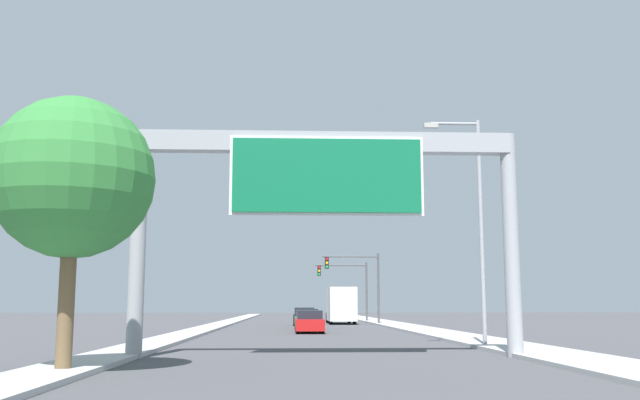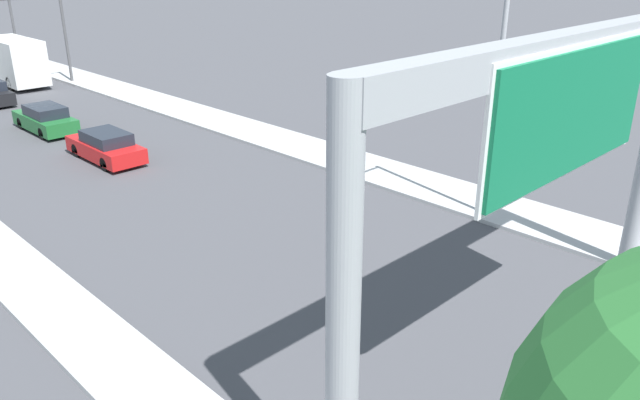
% 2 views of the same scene
% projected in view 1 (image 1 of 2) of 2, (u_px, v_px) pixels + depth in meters
% --- Properties ---
extents(sidewalk_right, '(3.00, 120.00, 0.15)m').
position_uv_depth(sidewalk_right, '(387.00, 323.00, 65.81)').
color(sidewalk_right, '#AFAFAF').
rests_on(sidewalk_right, ground).
extents(median_strip_left, '(2.00, 120.00, 0.15)m').
position_uv_depth(median_strip_left, '(224.00, 323.00, 65.18)').
color(median_strip_left, '#AFAFAF').
rests_on(median_strip_left, ground).
extents(sign_gantry, '(13.45, 0.73, 7.76)m').
position_uv_depth(sign_gantry, '(327.00, 185.00, 24.72)').
color(sign_gantry, '#9EA0A5').
rests_on(sign_gantry, ground).
extents(car_far_center, '(1.77, 4.65, 1.41)m').
position_uv_depth(car_far_center, '(309.00, 322.00, 45.13)').
color(car_far_center, red).
rests_on(car_far_center, ground).
extents(car_mid_left, '(1.89, 4.73, 1.52)m').
position_uv_depth(car_mid_left, '(304.00, 317.00, 60.85)').
color(car_mid_left, black).
rests_on(car_mid_left, ground).
extents(car_mid_right, '(1.77, 4.66, 1.45)m').
position_uv_depth(car_mid_right, '(307.00, 320.00, 51.92)').
color(car_mid_right, '#1E662D').
rests_on(car_mid_right, ground).
extents(truck_box_primary, '(2.41, 8.43, 3.33)m').
position_uv_depth(truck_box_primary, '(341.00, 305.00, 66.23)').
color(truck_box_primary, white).
rests_on(truck_box_primary, ground).
extents(traffic_light_near_intersection, '(5.17, 0.32, 6.38)m').
position_uv_depth(traffic_light_near_intersection, '(360.00, 276.00, 64.34)').
color(traffic_light_near_intersection, '#4C4C4F').
rests_on(traffic_light_near_intersection, ground).
extents(traffic_light_mid_block, '(5.48, 0.32, 6.13)m').
position_uv_depth(traffic_light_mid_block, '(349.00, 281.00, 74.20)').
color(traffic_light_mid_block, '#4C4C4F').
rests_on(traffic_light_mid_block, ground).
extents(palm_tree_foreground, '(4.36, 4.36, 7.34)m').
position_uv_depth(palm_tree_foreground, '(73.00, 178.00, 19.08)').
color(palm_tree_foreground, brown).
rests_on(palm_tree_foreground, ground).
extents(street_lamp_right, '(2.45, 0.28, 9.68)m').
position_uv_depth(street_lamp_right, '(475.00, 213.00, 30.28)').
color(street_lamp_right, '#9EA0A5').
rests_on(street_lamp_right, ground).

